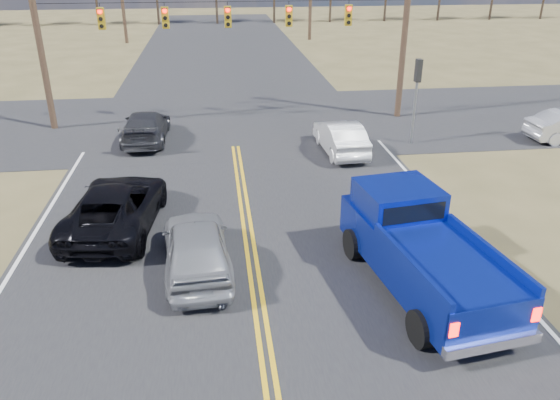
{
  "coord_description": "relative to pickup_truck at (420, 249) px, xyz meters",
  "views": [
    {
      "loc": [
        -0.87,
        -9.94,
        8.3
      ],
      "look_at": [
        0.93,
        4.71,
        1.5
      ],
      "focal_mm": 35.0,
      "sensor_mm": 36.0,
      "label": 1
    }
  ],
  "objects": [
    {
      "name": "ground",
      "position": [
        -4.3,
        -2.01,
        -1.14
      ],
      "size": [
        160.0,
        160.0,
        0.0
      ],
      "primitive_type": "plane",
      "color": "brown",
      "rests_on": "ground"
    },
    {
      "name": "white_car_queue",
      "position": [
        0.32,
        10.71,
        -0.42
      ],
      "size": [
        1.73,
        4.42,
        1.43
      ],
      "primitive_type": "imported",
      "rotation": [
        0.0,
        0.0,
        3.19
      ],
      "color": "silver",
      "rests_on": "ground"
    },
    {
      "name": "silver_suv",
      "position": [
        -5.87,
        1.46,
        -0.36
      ],
      "size": [
        2.15,
        4.67,
        1.55
      ],
      "primitive_type": "imported",
      "rotation": [
        0.0,
        0.0,
        3.21
      ],
      "color": "#95979C",
      "rests_on": "ground"
    },
    {
      "name": "pickup_truck",
      "position": [
        0.0,
        0.0,
        0.0
      ],
      "size": [
        3.19,
        6.51,
        2.35
      ],
      "rotation": [
        0.0,
        0.0,
        0.14
      ],
      "color": "black",
      "rests_on": "ground"
    },
    {
      "name": "utility_poles",
      "position": [
        -4.3,
        14.99,
        4.09
      ],
      "size": [
        19.6,
        58.32,
        10.0
      ],
      "color": "#473323",
      "rests_on": "ground"
    },
    {
      "name": "black_suv",
      "position": [
        -8.5,
        4.45,
        -0.37
      ],
      "size": [
        3.14,
        5.76,
        1.53
      ],
      "primitive_type": "imported",
      "rotation": [
        0.0,
        0.0,
        3.03
      ],
      "color": "black",
      "rests_on": "ground"
    },
    {
      "name": "dgrey_car_queue",
      "position": [
        -8.44,
        13.4,
        -0.43
      ],
      "size": [
        2.07,
        4.89,
        1.41
      ],
      "primitive_type": "imported",
      "rotation": [
        0.0,
        0.0,
        3.12
      ],
      "color": "#313236",
      "rests_on": "ground"
    },
    {
      "name": "road_cross",
      "position": [
        -4.3,
        15.99,
        -1.14
      ],
      "size": [
        120.0,
        12.0,
        0.02
      ],
      "primitive_type": "cube",
      "color": "#28282B",
      "rests_on": "ground"
    },
    {
      "name": "signal_gantry",
      "position": [
        -3.8,
        15.78,
        3.93
      ],
      "size": [
        19.6,
        4.83,
        10.0
      ],
      "color": "#473323",
      "rests_on": "ground"
    },
    {
      "name": "road_main",
      "position": [
        -4.3,
        7.99,
        -1.14
      ],
      "size": [
        14.0,
        120.0,
        0.02
      ],
      "primitive_type": "cube",
      "color": "#28282B",
      "rests_on": "ground"
    }
  ]
}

